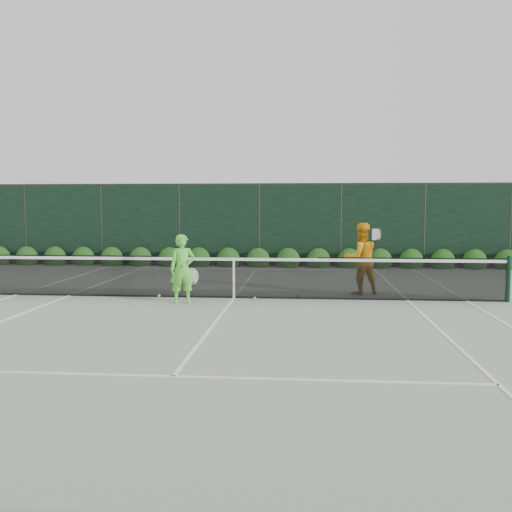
{
  "coord_description": "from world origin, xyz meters",
  "views": [
    {
      "loc": [
        1.7,
        -13.53,
        2.21
      ],
      "look_at": [
        0.51,
        0.3,
        1.0
      ],
      "focal_mm": 40.0,
      "sensor_mm": 36.0,
      "label": 1
    }
  ],
  "objects": [
    {
      "name": "player_woman",
      "position": [
        -1.07,
        -0.85,
        0.79
      ],
      "size": [
        0.67,
        0.52,
        1.58
      ],
      "rotation": [
        0.0,
        0.0,
        0.28
      ],
      "color": "#5CD83F",
      "rests_on": "ground"
    },
    {
      "name": "ground",
      "position": [
        0.0,
        0.0,
        0.0
      ],
      "size": [
        80.0,
        80.0,
        0.0
      ],
      "primitive_type": "plane",
      "color": "gray",
      "rests_on": "ground"
    },
    {
      "name": "tennis_net",
      "position": [
        -0.02,
        0.0,
        0.53
      ],
      "size": [
        12.9,
        0.1,
        1.07
      ],
      "color": "black",
      "rests_on": "ground"
    },
    {
      "name": "court_lines",
      "position": [
        0.0,
        0.0,
        0.01
      ],
      "size": [
        11.03,
        23.83,
        0.01
      ],
      "color": "white",
      "rests_on": "ground"
    },
    {
      "name": "hedge_row",
      "position": [
        -0.0,
        7.15,
        0.23
      ],
      "size": [
        31.66,
        0.65,
        0.94
      ],
      "color": "#12360E",
      "rests_on": "ground"
    },
    {
      "name": "player_man",
      "position": [
        3.11,
        0.93,
        0.9
      ],
      "size": [
        1.03,
        0.9,
        1.8
      ],
      "rotation": [
        0.0,
        0.0,
        3.43
      ],
      "color": "orange",
      "rests_on": "ground"
    },
    {
      "name": "tennis_balls",
      "position": [
        0.07,
        0.0,
        0.03
      ],
      "size": [
        3.43,
        0.48,
        0.07
      ],
      "color": "#B2D62F",
      "rests_on": "ground"
    },
    {
      "name": "windscreen_fence",
      "position": [
        0.0,
        -2.71,
        1.51
      ],
      "size": [
        32.0,
        21.07,
        3.06
      ],
      "color": "black",
      "rests_on": "ground"
    }
  ]
}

